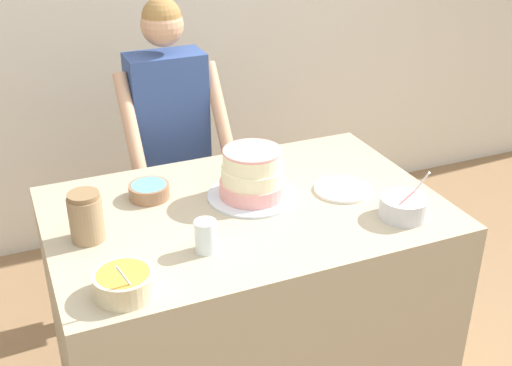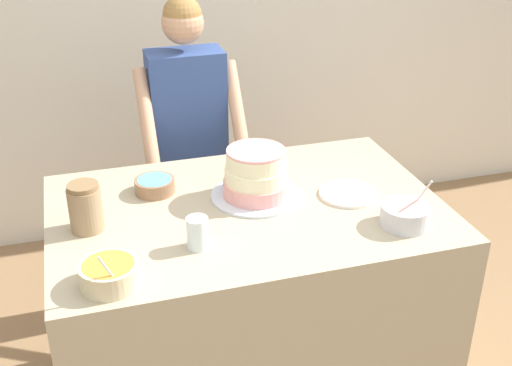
{
  "view_description": "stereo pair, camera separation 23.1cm",
  "coord_description": "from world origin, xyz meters",
  "px_view_note": "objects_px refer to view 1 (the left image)",
  "views": [
    {
      "loc": [
        -0.79,
        -1.47,
        2.11
      ],
      "look_at": [
        0.02,
        0.43,
        1.06
      ],
      "focal_mm": 45.0,
      "sensor_mm": 36.0,
      "label": 1
    },
    {
      "loc": [
        -0.57,
        -1.55,
        2.11
      ],
      "look_at": [
        0.02,
        0.43,
        1.06
      ],
      "focal_mm": 45.0,
      "sensor_mm": 36.0,
      "label": 2
    }
  ],
  "objects_px": {
    "frosting_bowl_blue": "(149,190)",
    "frosting_bowl_orange": "(124,283)",
    "person_baker": "(170,131)",
    "ceramic_plate": "(343,189)",
    "cake": "(252,176)",
    "stoneware_jar": "(86,217)",
    "drinking_glass": "(206,236)",
    "frosting_bowl_pink": "(404,206)"
  },
  "relations": [
    {
      "from": "frosting_bowl_blue",
      "to": "frosting_bowl_orange",
      "type": "relative_size",
      "value": 0.85
    },
    {
      "from": "person_baker",
      "to": "ceramic_plate",
      "type": "height_order",
      "value": "person_baker"
    },
    {
      "from": "person_baker",
      "to": "cake",
      "type": "xyz_separation_m",
      "value": [
        0.12,
        -0.72,
        0.07
      ]
    },
    {
      "from": "ceramic_plate",
      "to": "stoneware_jar",
      "type": "relative_size",
      "value": 1.28
    },
    {
      "from": "frosting_bowl_blue",
      "to": "drinking_glass",
      "type": "bearing_deg",
      "value": -79.85
    },
    {
      "from": "frosting_bowl_pink",
      "to": "frosting_bowl_orange",
      "type": "relative_size",
      "value": 0.98
    },
    {
      "from": "frosting_bowl_pink",
      "to": "frosting_bowl_blue",
      "type": "distance_m",
      "value": 0.96
    },
    {
      "from": "person_baker",
      "to": "cake",
      "type": "bearing_deg",
      "value": -80.49
    },
    {
      "from": "frosting_bowl_orange",
      "to": "drinking_glass",
      "type": "xyz_separation_m",
      "value": [
        0.3,
        0.13,
        0.02
      ]
    },
    {
      "from": "cake",
      "to": "stoneware_jar",
      "type": "xyz_separation_m",
      "value": [
        -0.64,
        -0.06,
        -0.0
      ]
    },
    {
      "from": "cake",
      "to": "drinking_glass",
      "type": "bearing_deg",
      "value": -134.97
    },
    {
      "from": "frosting_bowl_pink",
      "to": "stoneware_jar",
      "type": "bearing_deg",
      "value": 164.84
    },
    {
      "from": "frosting_bowl_blue",
      "to": "ceramic_plate",
      "type": "bearing_deg",
      "value": -18.68
    },
    {
      "from": "person_baker",
      "to": "drinking_glass",
      "type": "xyz_separation_m",
      "value": [
        -0.17,
        -1.01,
        0.04
      ]
    },
    {
      "from": "cake",
      "to": "frosting_bowl_blue",
      "type": "height_order",
      "value": "cake"
    },
    {
      "from": "frosting_bowl_orange",
      "to": "frosting_bowl_pink",
      "type": "bearing_deg",
      "value": 3.58
    },
    {
      "from": "frosting_bowl_pink",
      "to": "ceramic_plate",
      "type": "distance_m",
      "value": 0.28
    },
    {
      "from": "person_baker",
      "to": "frosting_bowl_blue",
      "type": "relative_size",
      "value": 10.1
    },
    {
      "from": "person_baker",
      "to": "frosting_bowl_pink",
      "type": "relative_size",
      "value": 8.71
    },
    {
      "from": "frosting_bowl_orange",
      "to": "drinking_glass",
      "type": "height_order",
      "value": "frosting_bowl_orange"
    },
    {
      "from": "cake",
      "to": "stoneware_jar",
      "type": "height_order",
      "value": "cake"
    },
    {
      "from": "stoneware_jar",
      "to": "cake",
      "type": "bearing_deg",
      "value": 5.66
    },
    {
      "from": "cake",
      "to": "frosting_bowl_pink",
      "type": "distance_m",
      "value": 0.57
    },
    {
      "from": "person_baker",
      "to": "stoneware_jar",
      "type": "relative_size",
      "value": 8.88
    },
    {
      "from": "frosting_bowl_blue",
      "to": "ceramic_plate",
      "type": "relative_size",
      "value": 0.69
    },
    {
      "from": "frosting_bowl_orange",
      "to": "ceramic_plate",
      "type": "height_order",
      "value": "frosting_bowl_orange"
    },
    {
      "from": "frosting_bowl_orange",
      "to": "stoneware_jar",
      "type": "bearing_deg",
      "value": 97.17
    },
    {
      "from": "person_baker",
      "to": "stoneware_jar",
      "type": "xyz_separation_m",
      "value": [
        -0.52,
        -0.78,
        0.07
      ]
    },
    {
      "from": "cake",
      "to": "drinking_glass",
      "type": "height_order",
      "value": "cake"
    },
    {
      "from": "frosting_bowl_pink",
      "to": "person_baker",
      "type": "bearing_deg",
      "value": 117.69
    },
    {
      "from": "drinking_glass",
      "to": "ceramic_plate",
      "type": "xyz_separation_m",
      "value": [
        0.64,
        0.2,
        -0.05
      ]
    },
    {
      "from": "frosting_bowl_orange",
      "to": "cake",
      "type": "bearing_deg",
      "value": 35.42
    },
    {
      "from": "frosting_bowl_pink",
      "to": "drinking_glass",
      "type": "distance_m",
      "value": 0.74
    },
    {
      "from": "drinking_glass",
      "to": "ceramic_plate",
      "type": "height_order",
      "value": "drinking_glass"
    },
    {
      "from": "cake",
      "to": "stoneware_jar",
      "type": "relative_size",
      "value": 1.96
    },
    {
      "from": "cake",
      "to": "person_baker",
      "type": "bearing_deg",
      "value": 99.51
    },
    {
      "from": "frosting_bowl_blue",
      "to": "stoneware_jar",
      "type": "xyz_separation_m",
      "value": [
        -0.27,
        -0.21,
        0.06
      ]
    },
    {
      "from": "person_baker",
      "to": "frosting_bowl_blue",
      "type": "bearing_deg",
      "value": -113.33
    },
    {
      "from": "person_baker",
      "to": "cake",
      "type": "distance_m",
      "value": 0.73
    },
    {
      "from": "frosting_bowl_pink",
      "to": "stoneware_jar",
      "type": "relative_size",
      "value": 1.02
    },
    {
      "from": "drinking_glass",
      "to": "stoneware_jar",
      "type": "distance_m",
      "value": 0.42
    },
    {
      "from": "person_baker",
      "to": "frosting_bowl_pink",
      "type": "bearing_deg",
      "value": -62.31
    }
  ]
}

